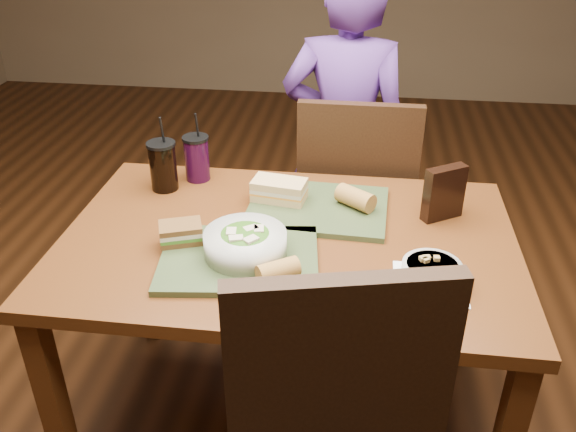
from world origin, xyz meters
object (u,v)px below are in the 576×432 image
object	(u,v)px
baguette_near	(278,271)
soup_bowl	(431,274)
cup_cola	(163,166)
tray_near	(239,259)
tray_far	(318,208)
salad_bowl	(245,242)
baguette_far	(355,198)
sandwich_near	(181,233)
sandwich_far	(279,190)
diner	(345,142)
chip_bag	(444,193)
cup_berry	(197,158)
chair_far	(355,204)
dining_table	(288,263)

from	to	relation	value
baguette_near	soup_bowl	bearing A→B (deg)	7.70
baguette_near	cup_cola	distance (m)	0.66
tray_near	tray_far	xyz separation A→B (m)	(0.18, 0.31, 0.00)
salad_bowl	baguette_far	xyz separation A→B (m)	(0.28, 0.30, -0.01)
sandwich_near	sandwich_far	world-z (taller)	sandwich_far
diner	tray_far	size ratio (longest dim) A/B	3.36
baguette_far	chip_bag	distance (m)	0.26
baguette_far	cup_berry	distance (m)	0.56
tray_far	sandwich_near	distance (m)	0.44
soup_bowl	chair_far	bearing A→B (deg)	104.76
diner	tray_near	xyz separation A→B (m)	(-0.24, -0.97, 0.05)
chip_bag	chair_far	bearing A→B (deg)	89.46
baguette_near	cup_berry	size ratio (longest dim) A/B	0.45
tray_far	salad_bowl	world-z (taller)	salad_bowl
dining_table	baguette_far	xyz separation A→B (m)	(0.18, 0.17, 0.14)
baguette_far	cup_berry	bearing A→B (deg)	163.34
salad_bowl	baguette_far	size ratio (longest dim) A/B	1.86
chair_far	baguette_near	size ratio (longest dim) A/B	9.31
cup_cola	sandwich_far	bearing A→B (deg)	-8.68
chair_far	cup_cola	size ratio (longest dim) A/B	3.91
sandwich_far	baguette_far	world-z (taller)	sandwich_far
tray_near	tray_far	bearing A→B (deg)	59.06
salad_bowl	cup_berry	xyz separation A→B (m)	(-0.25, 0.46, 0.02)
sandwich_far	diner	bearing A→B (deg)	74.56
tray_far	salad_bowl	bearing A→B (deg)	-120.03
sandwich_near	tray_near	bearing A→B (deg)	-17.32
tray_near	baguette_near	distance (m)	0.15
chip_bag	baguette_far	bearing A→B (deg)	147.50
chair_far	sandwich_far	bearing A→B (deg)	-120.30
sandwich_near	dining_table	bearing A→B (deg)	16.90
baguette_near	baguette_far	distance (m)	0.44
cup_cola	salad_bowl	bearing A→B (deg)	-47.75
salad_bowl	baguette_near	distance (m)	0.15
diner	cup_cola	world-z (taller)	diner
chair_far	cup_cola	bearing A→B (deg)	-151.11
sandwich_far	chip_bag	world-z (taller)	chip_bag
baguette_near	baguette_far	world-z (taller)	baguette_far
diner	cup_berry	distance (m)	0.70
sandwich_far	baguette_near	bearing A→B (deg)	-82.23
dining_table	sandwich_far	distance (m)	0.24
tray_near	baguette_far	world-z (taller)	baguette_far
chip_bag	dining_table	bearing A→B (deg)	168.94
dining_table	soup_bowl	bearing A→B (deg)	-24.95
sandwich_near	tray_far	bearing A→B (deg)	35.31
dining_table	tray_near	distance (m)	0.21
diner	soup_bowl	xyz separation A→B (m)	(0.26, -1.01, 0.08)
dining_table	salad_bowl	world-z (taller)	salad_bowl
sandwich_near	sandwich_far	bearing A→B (deg)	49.83
sandwich_near	baguette_near	world-z (taller)	sandwich_near
tray_near	salad_bowl	world-z (taller)	salad_bowl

